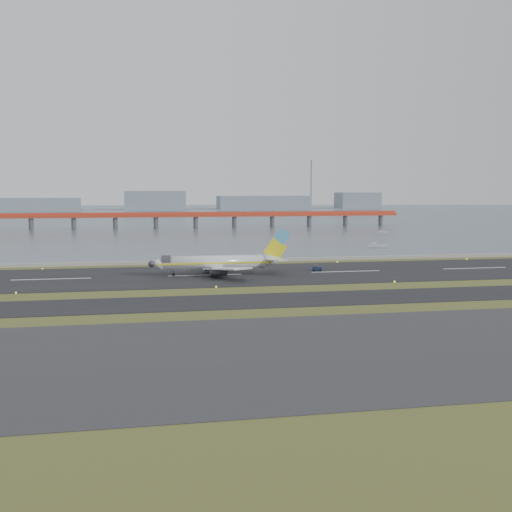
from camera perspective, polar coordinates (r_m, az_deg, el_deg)
name	(u,v)px	position (r m, az deg, el deg)	size (l,w,h in m)	color
ground	(221,293)	(144.76, -3.17, -3.29)	(1000.00, 1000.00, 0.00)	#394B1B
apron_strip	(275,353)	(91.71, 1.71, -8.64)	(1000.00, 50.00, 0.10)	#313033
taxiway_strip	(229,302)	(133.05, -2.44, -4.08)	(1000.00, 18.00, 0.10)	black
runway_strip	(205,275)	(174.20, -4.55, -1.72)	(1000.00, 45.00, 0.10)	black
seawall	(194,262)	(203.76, -5.53, -0.50)	(1000.00, 2.50, 1.00)	gray
bay_water	(151,215)	(602.29, -9.32, 3.61)	(1400.00, 800.00, 1.30)	#40515C
red_pier	(196,216)	(393.87, -5.39, 3.56)	(260.00, 5.00, 10.20)	#BE3920
far_shoreline	(158,205)	(762.45, -8.71, 4.54)	(1400.00, 80.00, 60.50)	gray
airliner	(220,262)	(174.34, -3.25, -0.58)	(38.52, 32.89, 12.80)	white
pushback_tug	(317,268)	(183.54, 5.43, -1.09)	(3.08, 2.32, 1.75)	#16223E
workboat_near	(377,246)	(264.26, 10.71, 0.91)	(8.22, 5.24, 1.91)	silver
workboat_far	(383,232)	(352.69, 11.25, 2.10)	(6.44, 4.16, 1.50)	silver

